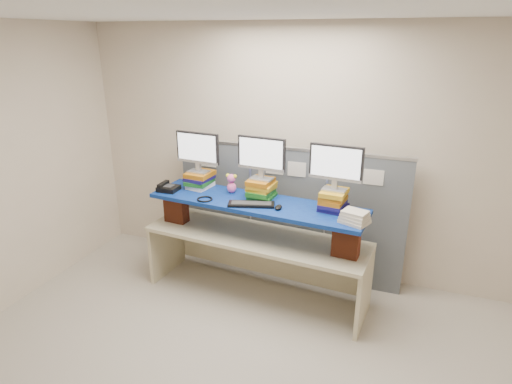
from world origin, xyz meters
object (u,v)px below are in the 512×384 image
at_px(desk, 256,247).
at_px(keyboard, 251,204).
at_px(blue_board, 256,203).
at_px(monitor_left, 198,150).
at_px(desk_phone, 168,188).
at_px(monitor_center, 261,156).
at_px(monitor_right, 336,165).

height_order(desk, keyboard, keyboard).
bearing_deg(blue_board, keyboard, -87.80).
relative_size(blue_board, keyboard, 4.65).
distance_m(monitor_left, desk_phone, 0.52).
distance_m(desk, monitor_center, 0.97).
xyz_separation_m(blue_board, monitor_left, (-0.73, 0.18, 0.44)).
height_order(monitor_center, keyboard, monitor_center).
distance_m(desk, keyboard, 0.54).
height_order(desk, monitor_right, monitor_right).
bearing_deg(keyboard, monitor_right, -3.28).
relative_size(monitor_left, keyboard, 1.06).
height_order(desk, monitor_left, monitor_left).
bearing_deg(desk_phone, keyboard, -6.10).
height_order(monitor_left, monitor_right, monitor_right).
distance_m(monitor_center, keyboard, 0.49).
xyz_separation_m(monitor_right, keyboard, (-0.77, -0.17, -0.43)).
distance_m(monitor_left, keyboard, 0.88).
bearing_deg(blue_board, desk, 0.00).
bearing_deg(monitor_right, keyboard, -162.49).
distance_m(monitor_left, monitor_center, 0.74).
bearing_deg(keyboard, blue_board, 71.41).
xyz_separation_m(desk, keyboard, (-0.01, -0.12, 0.53)).
bearing_deg(monitor_left, blue_board, -9.11).
distance_m(keyboard, desk_phone, 0.99).
relative_size(monitor_center, desk_phone, 2.42).
relative_size(monitor_right, desk_phone, 2.42).
relative_size(desk, monitor_left, 4.73).
height_order(desk, desk_phone, desk_phone).
relative_size(desk, blue_board, 1.07).
relative_size(blue_board, desk_phone, 10.64).
relative_size(desk, monitor_center, 4.73).
relative_size(blue_board, monitor_right, 4.40).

